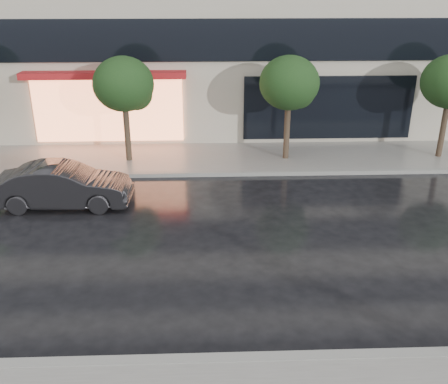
{
  "coord_description": "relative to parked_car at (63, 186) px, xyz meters",
  "views": [
    {
      "loc": [
        -0.06,
        -8.14,
        6.42
      ],
      "look_at": [
        0.39,
        3.69,
        1.4
      ],
      "focal_mm": 40.0,
      "sensor_mm": 36.0,
      "label": 1
    }
  ],
  "objects": [
    {
      "name": "ground",
      "position": [
        4.43,
        -6.08,
        -0.67
      ],
      "size": [
        120.0,
        120.0,
        0.0
      ],
      "primitive_type": "plane",
      "color": "black",
      "rests_on": "ground"
    },
    {
      "name": "sidewalk_far",
      "position": [
        4.43,
        4.17,
        -0.61
      ],
      "size": [
        60.0,
        3.5,
        0.12
      ],
      "primitive_type": "cube",
      "color": "slate",
      "rests_on": "ground"
    },
    {
      "name": "curb_near",
      "position": [
        4.43,
        -7.08,
        -0.6
      ],
      "size": [
        60.0,
        0.25,
        0.14
      ],
      "primitive_type": "cube",
      "color": "gray",
      "rests_on": "ground"
    },
    {
      "name": "curb_far",
      "position": [
        4.43,
        2.42,
        -0.6
      ],
      "size": [
        60.0,
        0.25,
        0.14
      ],
      "primitive_type": "cube",
      "color": "gray",
      "rests_on": "ground"
    },
    {
      "name": "tree_mid_west",
      "position": [
        1.49,
        3.95,
        2.25
      ],
      "size": [
        2.2,
        2.2,
        3.99
      ],
      "color": "#33261C",
      "rests_on": "ground"
    },
    {
      "name": "tree_mid_east",
      "position": [
        7.49,
        3.95,
        2.25
      ],
      "size": [
        2.2,
        2.2,
        3.99
      ],
      "color": "#33261C",
      "rests_on": "ground"
    },
    {
      "name": "parked_car",
      "position": [
        0.0,
        0.0,
        0.0
      ],
      "size": [
        4.08,
        1.45,
        1.34
      ],
      "primitive_type": "imported",
      "rotation": [
        0.0,
        0.0,
        1.56
      ],
      "color": "black",
      "rests_on": "ground"
    }
  ]
}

